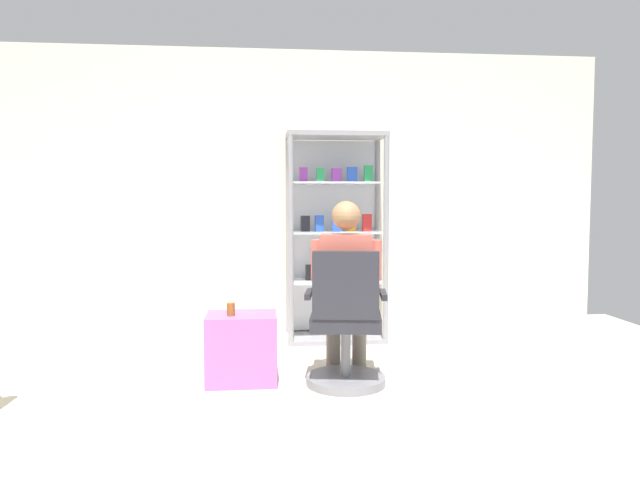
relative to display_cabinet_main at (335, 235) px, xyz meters
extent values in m
plane|color=beige|center=(-0.40, -2.76, -0.97)|extent=(7.20, 7.20, 0.00)
cube|color=silver|center=(-0.40, 0.24, 0.38)|extent=(6.00, 0.10, 2.70)
cylinder|color=gray|center=(-0.42, -0.26, -0.02)|extent=(0.05, 0.05, 1.90)
cylinder|color=gray|center=(0.43, -0.26, -0.02)|extent=(0.05, 0.05, 1.90)
cylinder|color=gray|center=(-0.42, 0.14, -0.02)|extent=(0.05, 0.05, 1.90)
cylinder|color=gray|center=(0.43, 0.14, -0.02)|extent=(0.05, 0.05, 1.90)
cube|color=gray|center=(0.00, -0.06, 0.91)|extent=(0.90, 0.45, 0.04)
cube|color=gray|center=(0.00, -0.06, -0.95)|extent=(0.90, 0.45, 0.04)
cube|color=silver|center=(0.00, 0.15, -0.02)|extent=(0.84, 0.02, 1.80)
cube|color=silver|center=(0.00, -0.06, -0.42)|extent=(0.82, 0.39, 0.02)
cube|color=black|center=(-0.24, -0.05, -0.34)|extent=(0.08, 0.05, 0.14)
cube|color=silver|center=(0.00, -0.07, -0.34)|extent=(0.08, 0.05, 0.14)
cube|color=black|center=(0.24, -0.05, -0.35)|extent=(0.09, 0.04, 0.13)
cube|color=silver|center=(0.00, -0.06, 0.03)|extent=(0.82, 0.39, 0.02)
cube|color=black|center=(-0.28, -0.04, 0.11)|extent=(0.08, 0.06, 0.14)
cube|color=#264CB2|center=(-0.15, -0.07, 0.11)|extent=(0.08, 0.05, 0.15)
cube|color=#264CB2|center=(0.00, -0.10, 0.10)|extent=(0.09, 0.04, 0.13)
cube|color=gold|center=(0.15, -0.03, 0.11)|extent=(0.08, 0.04, 0.15)
cube|color=red|center=(0.29, -0.05, 0.12)|extent=(0.09, 0.06, 0.16)
cube|color=silver|center=(0.00, -0.06, 0.48)|extent=(0.82, 0.39, 0.02)
cube|color=purple|center=(-0.30, -0.06, 0.56)|extent=(0.07, 0.05, 0.13)
cube|color=#268C4C|center=(-0.15, -0.10, 0.55)|extent=(0.07, 0.04, 0.13)
cube|color=purple|center=(0.00, -0.08, 0.55)|extent=(0.09, 0.05, 0.12)
cube|color=#264CB2|center=(0.15, -0.08, 0.56)|extent=(0.09, 0.05, 0.14)
cube|color=#268C4C|center=(0.29, -0.10, 0.57)|extent=(0.08, 0.04, 0.15)
cylinder|color=slate|center=(-0.10, -1.38, -0.94)|extent=(0.56, 0.56, 0.06)
cylinder|color=slate|center=(-0.10, -1.38, -0.73)|extent=(0.07, 0.07, 0.41)
cube|color=#26262D|center=(-0.10, -1.38, -0.51)|extent=(0.55, 0.55, 0.10)
cube|color=#26262D|center=(-0.13, -1.59, -0.23)|extent=(0.45, 0.15, 0.45)
cube|color=#26262D|center=(0.16, -1.42, -0.33)|extent=(0.09, 0.30, 0.04)
cube|color=#26262D|center=(-0.35, -1.34, -0.33)|extent=(0.09, 0.30, 0.04)
cylinder|color=slate|center=(0.03, -1.20, -0.41)|extent=(0.20, 0.42, 0.14)
cylinder|color=slate|center=(0.06, -1.00, -0.69)|extent=(0.11, 0.11, 0.56)
cylinder|color=slate|center=(-0.16, -1.17, -0.41)|extent=(0.20, 0.42, 0.14)
cylinder|color=slate|center=(-0.13, -0.97, -0.69)|extent=(0.11, 0.11, 0.56)
cube|color=#BF594C|center=(-0.10, -1.38, -0.16)|extent=(0.39, 0.27, 0.50)
sphere|color=#99704C|center=(-0.10, -1.38, 0.22)|extent=(0.20, 0.20, 0.20)
cylinder|color=#BF594C|center=(0.10, -1.41, -0.09)|extent=(0.09, 0.09, 0.28)
cylinder|color=#99704C|center=(0.13, -1.23, -0.31)|extent=(0.13, 0.31, 0.08)
cylinder|color=#BF594C|center=(-0.29, -1.35, -0.09)|extent=(0.09, 0.09, 0.28)
cylinder|color=#99704C|center=(-0.27, -1.17, -0.31)|extent=(0.13, 0.31, 0.08)
cube|color=#9E599E|center=(-0.83, -1.25, -0.72)|extent=(0.50, 0.38, 0.49)
cylinder|color=brown|center=(-0.90, -1.30, -0.43)|extent=(0.06, 0.06, 0.09)
camera|label=1|loc=(-0.68, -5.40, 0.33)|focal=33.03mm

